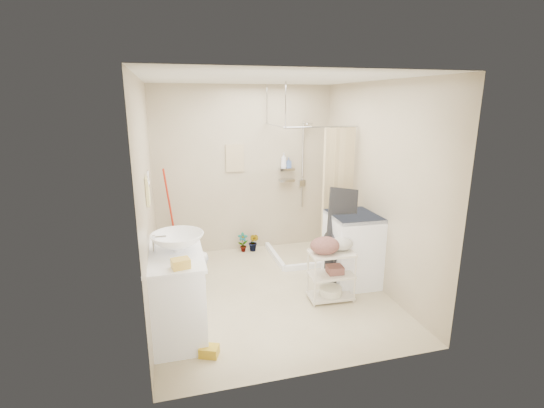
{
  "coord_description": "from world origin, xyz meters",
  "views": [
    {
      "loc": [
        -1.16,
        -4.42,
        2.37
      ],
      "look_at": [
        0.09,
        0.25,
        1.09
      ],
      "focal_mm": 26.0,
      "sensor_mm": 36.0,
      "label": 1
    }
  ],
  "objects_px": {
    "washing_machine": "(354,249)",
    "toilet": "(184,260)",
    "vanity": "(176,294)",
    "laundry_rack": "(331,271)"
  },
  "relations": [
    {
      "from": "washing_machine",
      "to": "laundry_rack",
      "type": "relative_size",
      "value": 1.28
    },
    {
      "from": "vanity",
      "to": "laundry_rack",
      "type": "distance_m",
      "value": 1.84
    },
    {
      "from": "vanity",
      "to": "toilet",
      "type": "distance_m",
      "value": 1.17
    },
    {
      "from": "vanity",
      "to": "toilet",
      "type": "xyz_separation_m",
      "value": [
        0.12,
        1.16,
        -0.11
      ]
    },
    {
      "from": "washing_machine",
      "to": "laundry_rack",
      "type": "bearing_deg",
      "value": -140.56
    },
    {
      "from": "toilet",
      "to": "laundry_rack",
      "type": "bearing_deg",
      "value": -121.9
    },
    {
      "from": "vanity",
      "to": "laundry_rack",
      "type": "bearing_deg",
      "value": 7.86
    },
    {
      "from": "washing_machine",
      "to": "vanity",
      "type": "bearing_deg",
      "value": -163.18
    },
    {
      "from": "toilet",
      "to": "laundry_rack",
      "type": "xyz_separation_m",
      "value": [
        1.7,
        -0.91,
        0.04
      ]
    },
    {
      "from": "washing_machine",
      "to": "toilet",
      "type": "bearing_deg",
      "value": 167.91
    }
  ]
}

